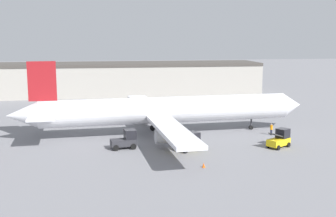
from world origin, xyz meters
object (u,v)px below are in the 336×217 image
Objects in this scene: ground_crew_worker at (271,129)px; safety_cone_near at (204,165)px; pushback_tug at (190,142)px; baggage_tug at (126,140)px; belt_loader_truck at (280,139)px; airplane at (162,110)px.

safety_cone_near is at bearing 0.68° from ground_crew_worker.
pushback_tug reaches higher than ground_crew_worker.
baggage_tug is 20.57m from belt_loader_truck.
ground_crew_worker is 22.47m from baggage_tug.
airplane reaches higher than baggage_tug.
ground_crew_worker is 0.49× the size of baggage_tug.
pushback_tug reaches higher than safety_cone_near.
baggage_tug is at bearing 140.69° from pushback_tug.
safety_cone_near is at bearing -85.98° from airplane.
airplane is 16.69m from ground_crew_worker.
airplane reaches higher than pushback_tug.
ground_crew_worker is at bearing 44.28° from belt_loader_truck.
pushback_tug is (2.33, -9.61, -2.59)m from airplane.
belt_loader_truck is 14.14m from safety_cone_near.
safety_cone_near is (0.10, -7.48, -0.78)m from pushback_tug.
airplane is 17.59m from safety_cone_near.
baggage_tug is 6.42× the size of safety_cone_near.
pushback_tug is 6.17× the size of safety_cone_near.
belt_loader_truck reaches higher than pushback_tug.
belt_loader_truck is at bearing -25.60° from pushback_tug.
safety_cone_near is at bearing -58.29° from baggage_tug.
airplane is at bearing 79.26° from pushback_tug.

